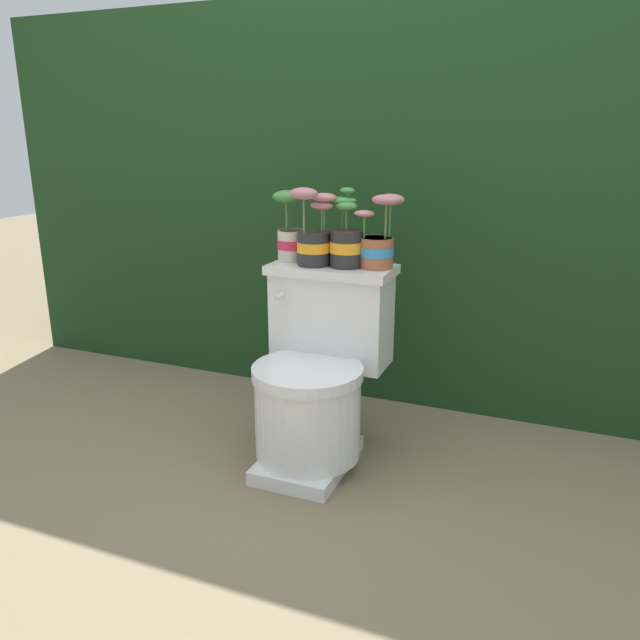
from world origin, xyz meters
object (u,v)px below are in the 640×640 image
at_px(potted_plant_midleft, 314,237).
at_px(toilet, 317,376).
at_px(potted_plant_midright, 378,240).
at_px(potted_plant_middle, 346,241).
at_px(potted_plant_left, 290,233).

bearing_deg(potted_plant_midleft, toilet, -63.03).
distance_m(potted_plant_midleft, potted_plant_midright, 0.21).
xyz_separation_m(potted_plant_middle, potted_plant_midright, (0.10, 0.02, 0.00)).
xyz_separation_m(toilet, potted_plant_left, (-0.16, 0.15, 0.45)).
relative_size(potted_plant_midleft, potted_plant_middle, 1.02).
bearing_deg(potted_plant_midright, potted_plant_middle, -169.31).
bearing_deg(potted_plant_left, toilet, -42.63).
bearing_deg(potted_plant_midleft, potted_plant_left, 159.34).
height_order(potted_plant_middle, potted_plant_midright, potted_plant_middle).
bearing_deg(potted_plant_midleft, potted_plant_middle, 11.16).
distance_m(toilet, potted_plant_left, 0.50).
bearing_deg(toilet, potted_plant_midleft, 116.97).
xyz_separation_m(potted_plant_midleft, potted_plant_midright, (0.21, 0.04, -0.01)).
distance_m(toilet, potted_plant_midright, 0.49).
relative_size(toilet, potted_plant_midleft, 2.48).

